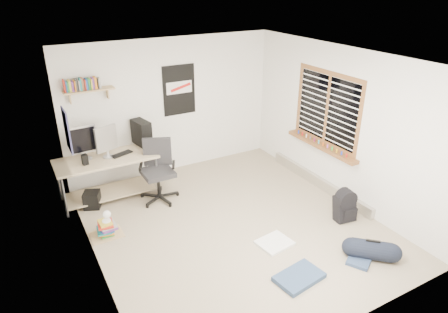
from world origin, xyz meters
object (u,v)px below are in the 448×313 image
desk (108,178)px  office_chair (158,173)px  backpack (344,208)px  duffel_bag (372,249)px  book_stack (106,226)px

desk → office_chair: size_ratio=1.56×
backpack → duffel_bag: (-0.36, -0.87, -0.06)m
office_chair → backpack: (2.28, -1.97, -0.29)m
desk → backpack: 3.86m
desk → duffel_bag: 4.23m
duffel_bag → book_stack: (-2.96, 2.25, 0.01)m
desk → book_stack: (-0.34, -1.07, -0.21)m
desk → backpack: desk is taller
duffel_bag → book_stack: 3.72m
backpack → duffel_bag: 0.94m
desk → book_stack: bearing=-119.7°
desk → office_chair: (0.71, -0.48, 0.12)m
desk → office_chair: 0.86m
duffel_bag → book_stack: size_ratio=1.07×
book_stack → desk: bearing=72.3°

